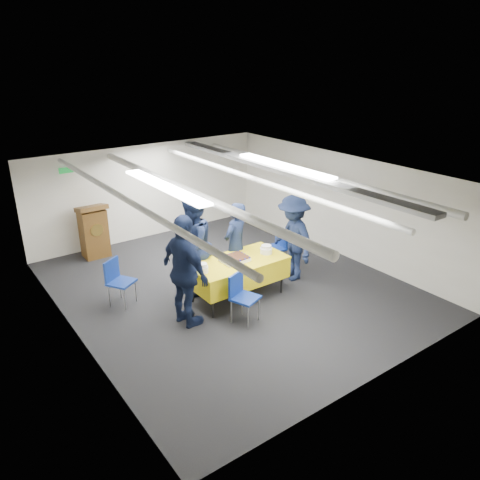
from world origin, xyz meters
The scene contains 14 objects.
ground centered at (0.00, 0.00, 0.00)m, with size 7.00×7.00×0.00m, color black.
room_shell centered at (0.09, 0.41, 1.81)m, with size 6.00×7.00×2.30m.
serving_table centered at (-0.11, -0.42, 0.56)m, with size 1.81×0.92×0.77m.
sheet_cake centered at (-0.18, -0.41, 0.81)m, with size 0.50×0.39×0.09m.
plate_stack_left centered at (-0.90, -0.47, 0.85)m, with size 0.20×0.20×0.16m.
plate_stack_right centered at (0.51, -0.47, 0.84)m, with size 0.23×0.23×0.16m.
podium centered at (-1.60, 3.05, 0.61)m, with size 0.62×0.53×1.25m.
chair_near centered at (-0.54, -1.11, 0.53)m, with size 0.54×0.54×0.87m.
chair_right centered at (1.36, 0.19, 0.53)m, with size 0.45×0.45×0.87m.
chair_left centered at (-2.02, 0.68, 0.53)m, with size 0.58×0.58×0.87m.
sailor_a centered at (0.18, 0.06, 0.85)m, with size 0.62×0.41×1.70m, color black.
sailor_b centered at (-0.68, 0.23, 0.97)m, with size 0.94×0.73×1.93m, color black.
sailor_c centered at (-1.35, -0.66, 0.98)m, with size 1.15×0.48×1.96m, color black.
sailor_d centered at (1.26, -0.39, 0.88)m, with size 1.14×0.65×1.76m, color black.
Camera 1 is at (-4.67, -6.79, 4.34)m, focal length 35.00 mm.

